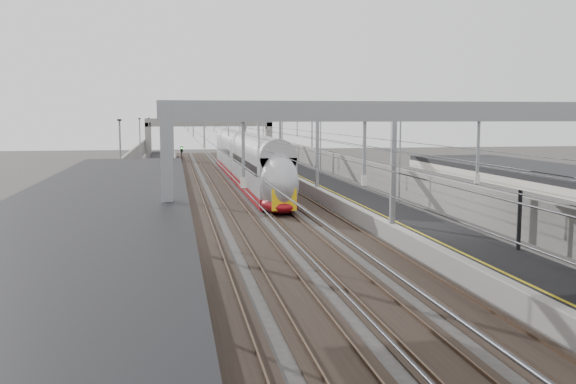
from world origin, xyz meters
name	(u,v)px	position (x,y,z in m)	size (l,w,h in m)	color
platform_left	(154,192)	(-8.00, 45.00, 0.50)	(4.00, 120.00, 1.00)	black
platform_right	(328,189)	(8.00, 45.00, 0.50)	(4.00, 120.00, 1.00)	black
tracks	(243,195)	(0.00, 45.00, 0.05)	(11.40, 140.00, 0.20)	black
overhead_line	(235,127)	(0.00, 51.62, 6.14)	(13.00, 140.00, 6.60)	gray
canopy_left	(97,204)	(-8.02, 2.99, 5.09)	(4.40, 30.00, 4.24)	black
overbridge	(209,127)	(0.00, 100.00, 5.31)	(22.00, 2.20, 6.90)	gray
wall_left	(117,180)	(-11.20, 45.00, 1.60)	(0.30, 120.00, 3.20)	gray
wall_right	(361,176)	(11.20, 45.00, 1.60)	(0.30, 120.00, 3.20)	gray
train	(247,164)	(1.50, 55.08, 2.18)	(2.82, 51.34, 4.45)	maroon
signal_green	(182,155)	(-5.20, 68.72, 2.42)	(0.32, 0.32, 3.48)	black
signal_red_near	(245,152)	(3.20, 72.59, 2.42)	(0.32, 0.32, 3.48)	black
signal_red_far	(268,155)	(5.40, 66.14, 2.42)	(0.32, 0.32, 3.48)	black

